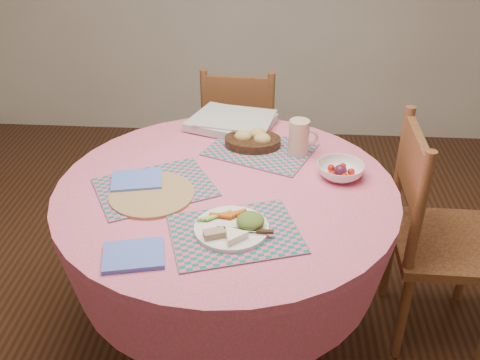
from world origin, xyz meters
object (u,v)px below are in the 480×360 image
object	(u,v)px
chair_right	(435,233)
dinner_plate	(234,227)
bread_bowl	(253,140)
fruit_bowl	(340,171)
wicker_trivet	(152,194)
latte_mug	(299,137)
chair_back	(240,138)
dining_table	(227,230)

from	to	relation	value
chair_right	dinner_plate	world-z (taller)	chair_right
bread_bowl	fruit_bowl	world-z (taller)	bread_bowl
wicker_trivet	fruit_bowl	xyz separation A→B (m)	(0.67, 0.18, 0.02)
dinner_plate	latte_mug	world-z (taller)	latte_mug
bread_bowl	fruit_bowl	distance (m)	0.40
dinner_plate	wicker_trivet	bearing A→B (deg)	147.35
chair_back	dinner_plate	distance (m)	1.29
dining_table	chair_right	xyz separation A→B (m)	(0.82, 0.11, -0.06)
dinner_plate	chair_back	bearing A→B (deg)	93.04
chair_back	bread_bowl	xyz separation A→B (m)	(0.10, -0.65, 0.32)
chair_back	bread_bowl	distance (m)	0.73
chair_right	bread_bowl	distance (m)	0.82
bread_bowl	latte_mug	bearing A→B (deg)	-16.48
chair_back	wicker_trivet	world-z (taller)	chair_back
dinner_plate	fruit_bowl	size ratio (longest dim) A/B	1.36
dining_table	chair_back	bearing A→B (deg)	90.96
bread_bowl	wicker_trivet	bearing A→B (deg)	-130.25
chair_right	wicker_trivet	world-z (taller)	chair_right
dinner_plate	latte_mug	xyz separation A→B (m)	(0.22, 0.54, 0.05)
fruit_bowl	chair_back	bearing A→B (deg)	116.38
latte_mug	chair_right	bearing A→B (deg)	-15.17
wicker_trivet	fruit_bowl	size ratio (longest dim) A/B	1.65
bread_bowl	latte_mug	world-z (taller)	latte_mug
dining_table	latte_mug	distance (m)	0.46
dinner_plate	latte_mug	size ratio (longest dim) A/B	1.74
dinner_plate	bread_bowl	distance (m)	0.59
dining_table	chair_back	world-z (taller)	chair_back
wicker_trivet	dinner_plate	distance (m)	0.36
wicker_trivet	bread_bowl	bearing A→B (deg)	49.75
chair_back	bread_bowl	size ratio (longest dim) A/B	3.84
dinner_plate	latte_mug	bearing A→B (deg)	68.18
chair_back	wicker_trivet	distance (m)	1.12
dining_table	bread_bowl	distance (m)	0.40
chair_back	wicker_trivet	size ratio (longest dim) A/B	2.94
chair_right	latte_mug	distance (m)	0.66
chair_right	latte_mug	world-z (taller)	chair_right
chair_back	bread_bowl	bearing A→B (deg)	101.63
chair_right	chair_back	bearing A→B (deg)	45.30
wicker_trivet	bread_bowl	xyz separation A→B (m)	(0.34, 0.40, 0.03)
dining_table	chair_right	size ratio (longest dim) A/B	1.30
wicker_trivet	bread_bowl	world-z (taller)	bread_bowl
fruit_bowl	chair_right	bearing A→B (deg)	2.12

